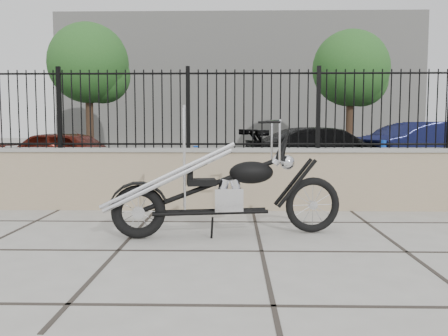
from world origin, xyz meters
TOP-DOWN VIEW (x-y plane):
  - ground_plane at (0.00, 0.00)m, footprint 90.00×90.00m
  - parking_lot at (0.00, 12.50)m, footprint 30.00×30.00m
  - retaining_wall at (0.00, 2.50)m, footprint 14.00×0.36m
  - iron_fence at (0.00, 2.50)m, footprint 14.00×0.08m
  - background_building at (0.00, 26.50)m, footprint 22.00×6.00m
  - chopper_motorcycle at (-0.41, 0.70)m, footprint 2.65×0.88m
  - car_red at (-4.20, 6.54)m, footprint 3.76×2.23m
  - car_black at (2.11, 7.36)m, footprint 4.68×2.93m
  - car_blue at (5.16, 7.81)m, footprint 4.51×2.70m
  - bollard_a at (-1.09, 5.08)m, footprint 0.14×0.14m
  - bollard_b at (2.84, 5.15)m, footprint 0.15×0.15m
  - tree_left at (-6.94, 16.92)m, footprint 3.64×3.64m
  - tree_right at (4.86, 16.52)m, footprint 3.37×3.37m

SIDE VIEW (x-z plane):
  - ground_plane at x=0.00m, z-range 0.00..0.00m
  - parking_lot at x=0.00m, z-range 0.00..0.00m
  - bollard_a at x=-1.09m, z-range 0.00..0.88m
  - retaining_wall at x=0.00m, z-range 0.00..0.96m
  - bollard_b at x=2.84m, z-range 0.00..1.00m
  - car_red at x=-4.20m, z-range 0.00..1.20m
  - car_black at x=2.11m, z-range 0.00..1.26m
  - car_blue at x=5.16m, z-range 0.00..1.40m
  - chopper_motorcycle at x=-0.41m, z-range 0.00..1.56m
  - iron_fence at x=0.00m, z-range 0.96..2.16m
  - tree_right at x=4.86m, z-range 1.14..6.83m
  - background_building at x=0.00m, z-range 0.00..8.00m
  - tree_left at x=-6.94m, z-range 1.23..7.38m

